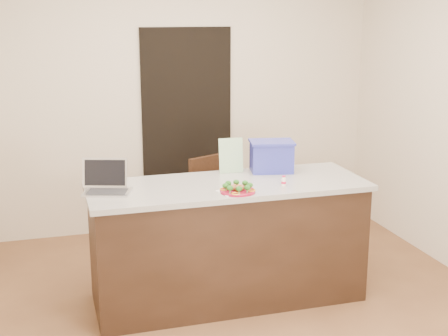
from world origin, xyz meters
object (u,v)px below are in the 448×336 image
object	(u,v)px
yogurt_bottle	(284,182)
plate	(238,191)
chair	(211,202)
laptop	(106,183)
blue_box	(271,156)
napkin	(231,192)
island	(228,241)

from	to	relation	value
yogurt_bottle	plate	bearing A→B (deg)	-169.61
plate	chair	size ratio (longest dim) A/B	0.27
plate	yogurt_bottle	xyz separation A→B (m)	(0.37, 0.07, 0.02)
plate	laptop	bearing A→B (deg)	161.80
yogurt_bottle	blue_box	xyz separation A→B (m)	(0.06, 0.41, 0.09)
napkin	chair	xyz separation A→B (m)	(0.14, 1.04, -0.40)
yogurt_bottle	laptop	distance (m)	1.27
napkin	laptop	size ratio (longest dim) A/B	0.44
island	chair	size ratio (longest dim) A/B	2.25
island	yogurt_bottle	xyz separation A→B (m)	(0.37, -0.18, 0.49)
laptop	yogurt_bottle	bearing A→B (deg)	7.76
plate	chair	world-z (taller)	plate
blue_box	island	bearing A→B (deg)	-140.20
island	laptop	bearing A→B (deg)	177.08
plate	napkin	bearing A→B (deg)	166.93
laptop	plate	bearing A→B (deg)	-0.46
blue_box	napkin	bearing A→B (deg)	-124.18
plate	chair	xyz separation A→B (m)	(0.09, 1.05, -0.41)
island	plate	size ratio (longest dim) A/B	8.23
island	plate	xyz separation A→B (m)	(-0.00, -0.24, 0.47)
napkin	chair	size ratio (longest dim) A/B	0.18
napkin	laptop	xyz separation A→B (m)	(-0.84, 0.28, 0.06)
chair	plate	bearing A→B (deg)	-119.48
island	blue_box	world-z (taller)	blue_box
island	chair	xyz separation A→B (m)	(0.09, 0.80, 0.06)
napkin	blue_box	size ratio (longest dim) A/B	0.42
yogurt_bottle	chair	bearing A→B (deg)	105.95
laptop	chair	size ratio (longest dim) A/B	0.40
blue_box	chair	bearing A→B (deg)	132.04
napkin	blue_box	bearing A→B (deg)	44.56
napkin	yogurt_bottle	distance (m)	0.42
napkin	chair	world-z (taller)	napkin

